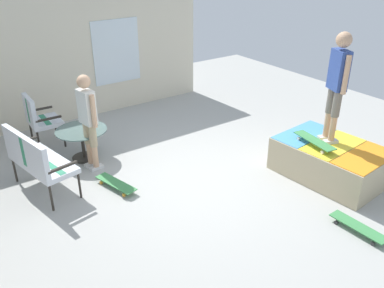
# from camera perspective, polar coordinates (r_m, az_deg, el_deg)

# --- Properties ---
(ground_plane) EXTENTS (12.00, 12.00, 0.10)m
(ground_plane) POSITION_cam_1_polar(r_m,az_deg,el_deg) (6.79, 1.03, -5.48)
(ground_plane) COLOR #A8A8A3
(house_facade) EXTENTS (0.23, 6.00, 2.74)m
(house_facade) POSITION_cam_1_polar(r_m,az_deg,el_deg) (9.19, -15.92, 11.81)
(house_facade) COLOR beige
(house_facade) RESTS_ON ground_plane
(skate_ramp) EXTENTS (1.84, 2.07, 0.59)m
(skate_ramp) POSITION_cam_1_polar(r_m,az_deg,el_deg) (7.16, 18.94, -2.10)
(skate_ramp) COLOR tan
(skate_ramp) RESTS_ON ground_plane
(patio_bench) EXTENTS (1.33, 0.78, 1.02)m
(patio_bench) POSITION_cam_1_polar(r_m,az_deg,el_deg) (6.60, -21.09, -1.78)
(patio_bench) COLOR #2D2823
(patio_bench) RESTS_ON ground_plane
(patio_chair_near_house) EXTENTS (0.63, 0.57, 1.02)m
(patio_chair_near_house) POSITION_cam_1_polar(r_m,az_deg,el_deg) (8.14, -20.72, 3.62)
(patio_chair_near_house) COLOR #2D2823
(patio_chair_near_house) RESTS_ON ground_plane
(patio_table) EXTENTS (0.90, 0.90, 0.57)m
(patio_table) POSITION_cam_1_polar(r_m,az_deg,el_deg) (7.51, -15.11, 0.80)
(patio_table) COLOR #2D2823
(patio_table) RESTS_ON ground_plane
(person_watching) EXTENTS (0.48, 0.28, 1.67)m
(person_watching) POSITION_cam_1_polar(r_m,az_deg,el_deg) (6.94, -14.36, 3.84)
(person_watching) COLOR silver
(person_watching) RESTS_ON ground_plane
(person_skater) EXTENTS (0.45, 0.33, 1.78)m
(person_skater) POSITION_cam_1_polar(r_m,az_deg,el_deg) (6.74, 19.68, 8.47)
(person_skater) COLOR silver
(person_skater) RESTS_ON skate_ramp
(skateboard_by_bench) EXTENTS (0.82, 0.39, 0.10)m
(skateboard_by_bench) POSITION_cam_1_polar(r_m,az_deg,el_deg) (6.63, -10.60, -5.46)
(skateboard_by_bench) COLOR #3F8C4C
(skateboard_by_bench) RESTS_ON ground_plane
(skateboard_spare) EXTENTS (0.81, 0.22, 0.10)m
(skateboard_spare) POSITION_cam_1_polar(r_m,az_deg,el_deg) (6.05, 22.21, -10.70)
(skateboard_spare) COLOR #3F8C4C
(skateboard_spare) RESTS_ON ground_plane
(skateboard_on_ramp) EXTENTS (0.82, 0.32, 0.10)m
(skateboard_on_ramp) POSITION_cam_1_polar(r_m,az_deg,el_deg) (6.83, 16.73, 0.41)
(skateboard_on_ramp) COLOR #3F8C4C
(skateboard_on_ramp) RESTS_ON skate_ramp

